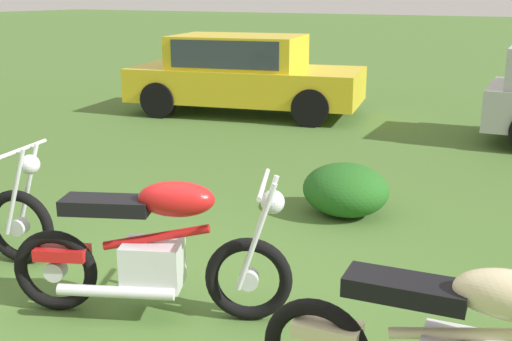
# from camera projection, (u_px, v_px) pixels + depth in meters

# --- Properties ---
(ground_plane) EXTENTS (120.00, 120.00, 0.00)m
(ground_plane) POSITION_uv_depth(u_px,v_px,m) (148.00, 318.00, 4.37)
(ground_plane) COLOR #476B2D
(motorcycle_red) EXTENTS (1.83, 1.05, 1.02)m
(motorcycle_red) POSITION_uv_depth(u_px,v_px,m) (153.00, 250.00, 4.29)
(motorcycle_red) COLOR black
(motorcycle_red) RESTS_ON ground
(car_yellow) EXTENTS (4.47, 2.64, 1.43)m
(car_yellow) POSITION_uv_depth(u_px,v_px,m) (243.00, 70.00, 11.55)
(car_yellow) COLOR gold
(car_yellow) RESTS_ON ground
(shrub_low) EXTENTS (0.87, 0.80, 0.53)m
(shrub_low) POSITION_uv_depth(u_px,v_px,m) (346.00, 190.00, 6.34)
(shrub_low) COLOR #235E1E
(shrub_low) RESTS_ON ground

